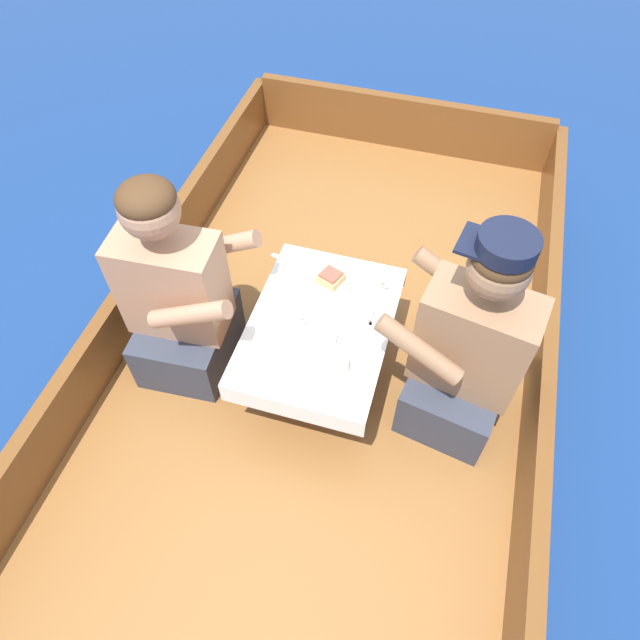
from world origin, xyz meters
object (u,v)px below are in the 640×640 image
at_px(person_port, 178,298).
at_px(person_starboard, 467,352).
at_px(sandwich, 331,278).
at_px(coffee_cup_port, 294,318).
at_px(tin_can, 340,364).
at_px(coffee_cup_starboard, 375,282).

height_order(person_port, person_starboard, person_starboard).
height_order(sandwich, coffee_cup_port, coffee_cup_port).
height_order(person_port, tin_can, person_port).
xyz_separation_m(person_port, sandwich, (0.56, 0.29, -0.01)).
bearing_deg(sandwich, tin_can, -69.58).
relative_size(person_port, coffee_cup_starboard, 9.92).
relative_size(coffee_cup_port, coffee_cup_starboard, 0.91).
bearing_deg(coffee_cup_port, sandwich, 71.31).
bearing_deg(tin_can, coffee_cup_starboard, 85.62).
xyz_separation_m(person_port, coffee_cup_starboard, (0.75, 0.32, -0.01)).
height_order(sandwich, coffee_cup_starboard, coffee_cup_starboard).
bearing_deg(tin_can, person_port, 171.04).
relative_size(person_starboard, tin_can, 15.00).
bearing_deg(sandwich, coffee_cup_starboard, 8.33).
xyz_separation_m(person_starboard, sandwich, (-0.60, 0.23, -0.01)).
bearing_deg(person_starboard, coffee_cup_port, 12.18).
relative_size(person_port, person_starboard, 0.98).
distance_m(person_port, tin_can, 0.72).
xyz_separation_m(person_starboard, coffee_cup_starboard, (-0.41, 0.25, -0.01)).
bearing_deg(coffee_cup_port, tin_can, -33.44).
bearing_deg(coffee_cup_port, person_starboard, 1.72).
xyz_separation_m(person_starboard, coffee_cup_port, (-0.68, -0.02, -0.01)).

